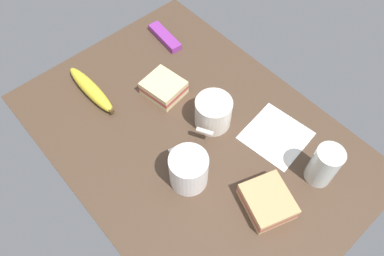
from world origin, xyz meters
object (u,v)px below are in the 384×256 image
object	(u,v)px
banana	(91,89)
coffee_mug_milky	(189,170)
snack_bar	(165,37)
coffee_mug_black	(213,112)
sandwich_side	(266,203)
sandwich_main	(164,88)
glass_of_milk	(323,167)
paper_napkin	(276,136)

from	to	relation	value
banana	coffee_mug_milky	bearing A→B (deg)	4.55
snack_bar	coffee_mug_black	bearing A→B (deg)	-12.32
coffee_mug_black	sandwich_side	size ratio (longest dim) A/B	0.87
sandwich_main	glass_of_milk	size ratio (longest dim) A/B	1.02
paper_napkin	banana	bearing A→B (deg)	-147.21
glass_of_milk	banana	size ratio (longest dim) A/B	0.55
glass_of_milk	banana	xyz separation A→B (cm)	(-58.03, -27.02, -3.12)
sandwich_side	sandwich_main	bearing A→B (deg)	174.93
glass_of_milk	coffee_mug_milky	bearing A→B (deg)	-130.08
sandwich_side	snack_bar	bearing A→B (deg)	163.29
coffee_mug_black	glass_of_milk	xyz separation A→B (cm)	(28.58, 8.24, 0.62)
sandwich_main	sandwich_side	xyz separation A→B (cm)	(41.58, -3.69, 0.00)
coffee_mug_milky	glass_of_milk	bearing A→B (deg)	49.92
snack_bar	banana	bearing A→B (deg)	-78.40
banana	snack_bar	size ratio (longest dim) A/B	1.55
sandwich_side	paper_napkin	bearing A→B (deg)	123.74
coffee_mug_milky	sandwich_main	xyz separation A→B (cm)	(-24.66, 12.38, -2.88)
sandwich_side	banana	distance (cm)	55.98
sandwich_main	snack_bar	bearing A→B (deg)	140.12
coffee_mug_black	glass_of_milk	bearing A→B (deg)	16.08
sandwich_side	banana	size ratio (longest dim) A/B	0.67
coffee_mug_milky	glass_of_milk	world-z (taller)	glass_of_milk
coffee_mug_black	coffee_mug_milky	world-z (taller)	coffee_mug_milky
coffee_mug_milky	glass_of_milk	distance (cm)	31.38
coffee_mug_milky	sandwich_main	distance (cm)	27.74
sandwich_side	snack_bar	xyz separation A→B (cm)	(-58.01, 17.42, -1.20)
sandwich_main	banana	size ratio (longest dim) A/B	0.56
snack_bar	sandwich_side	bearing A→B (deg)	-11.52
paper_napkin	sandwich_main	bearing A→B (deg)	-157.31
banana	glass_of_milk	bearing A→B (deg)	24.97
coffee_mug_black	coffee_mug_milky	bearing A→B (deg)	-62.05
coffee_mug_milky	banana	world-z (taller)	coffee_mug_milky
coffee_mug_black	coffee_mug_milky	size ratio (longest dim) A/B	1.03
coffee_mug_black	banana	world-z (taller)	coffee_mug_black
coffee_mug_milky	snack_bar	world-z (taller)	coffee_mug_milky
banana	paper_napkin	size ratio (longest dim) A/B	1.38
coffee_mug_black	coffee_mug_milky	xyz separation A→B (cm)	(8.37, -15.78, 0.64)
coffee_mug_black	paper_napkin	size ratio (longest dim) A/B	0.80
banana	sandwich_main	bearing A→B (deg)	49.46
coffee_mug_black	snack_bar	bearing A→B (deg)	162.48
coffee_mug_black	banana	bearing A→B (deg)	-147.47
coffee_mug_black	banana	distance (cm)	35.02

